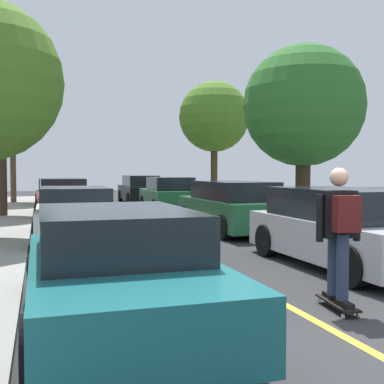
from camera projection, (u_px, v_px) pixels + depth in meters
name	position (u px, v px, depth m)	size (l,w,h in m)	color
ground	(344.00, 337.00, 5.11)	(80.00, 80.00, 0.00)	#2D2D30
center_line	(214.00, 266.00, 8.92)	(0.12, 39.20, 0.01)	gold
parked_car_left_nearest	(117.00, 270.00, 5.43)	(1.96, 4.31, 1.31)	#196066
parked_car_left_near	(74.00, 215.00, 11.91)	(1.96, 4.40, 1.34)	white
parked_car_left_far	(62.00, 198.00, 18.14)	(1.90, 4.23, 1.46)	maroon
parked_car_left_farthest	(56.00, 192.00, 24.65)	(2.01, 4.30, 1.35)	#BCAD89
parked_car_right_nearest	(343.00, 228.00, 8.85)	(1.91, 4.26, 1.42)	#B7B7BC
parked_car_right_near	(232.00, 207.00, 13.98)	(1.95, 4.62, 1.44)	#1E5B33
parked_car_right_far	(169.00, 195.00, 20.75)	(2.00, 4.20, 1.47)	#1E5B33
parked_car_right_farthest	(140.00, 189.00, 26.70)	(1.98, 4.68, 1.48)	black
street_tree_left_near	(1.00, 101.00, 17.41)	(3.43, 3.43, 5.83)	#3D2D1E
street_tree_left_far	(12.00, 101.00, 24.71)	(4.59, 4.59, 7.45)	brown
street_tree_right_nearest	(304.00, 106.00, 14.12)	(3.51, 3.51, 5.24)	#3D2D1E
street_tree_right_near	(214.00, 117.00, 21.32)	(3.07, 3.07, 5.50)	#4C3823
skateboard	(337.00, 303.00, 6.09)	(0.33, 0.86, 0.10)	black
skateboarder	(340.00, 227.00, 6.01)	(0.59, 0.71, 1.67)	black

